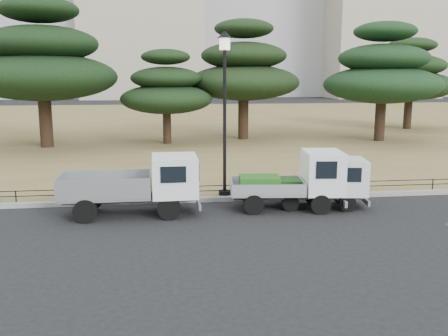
{
  "coord_description": "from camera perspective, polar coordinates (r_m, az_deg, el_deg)",
  "views": [
    {
      "loc": [
        -2.1,
        -14.38,
        4.4
      ],
      "look_at": [
        0.0,
        2.0,
        1.3
      ],
      "focal_mm": 40.0,
      "sensor_mm": 36.0,
      "label": 1
    }
  ],
  "objects": [
    {
      "name": "street_lamp",
      "position": [
        17.42,
        0.08,
        9.36
      ],
      "size": [
        0.51,
        0.51,
        5.71
      ],
      "color": "black",
      "rests_on": "lawn"
    },
    {
      "name": "pine_center_left",
      "position": [
        31.18,
        -6.61,
        8.89
      ],
      "size": [
        5.69,
        5.69,
        5.78
      ],
      "color": "black",
      "rests_on": "lawn"
    },
    {
      "name": "pipe_fence",
      "position": [
        17.7,
        -0.31,
        -2.29
      ],
      "size": [
        38.0,
        0.04,
        0.4
      ],
      "color": "black",
      "rests_on": "lawn"
    },
    {
      "name": "curb",
      "position": [
        17.64,
        -0.25,
        -3.54
      ],
      "size": [
        120.0,
        0.25,
        0.16
      ],
      "primitive_type": "cube",
      "color": "gray",
      "rests_on": "ground"
    },
    {
      "name": "truck_kei_front",
      "position": [
        16.65,
        8.16,
        -1.4
      ],
      "size": [
        3.78,
        1.91,
        1.93
      ],
      "rotation": [
        0.0,
        0.0,
        -0.1
      ],
      "color": "black",
      "rests_on": "ground"
    },
    {
      "name": "lawn",
      "position": [
        45.23,
        -4.62,
        5.11
      ],
      "size": [
        120.0,
        56.0,
        0.15
      ],
      "primitive_type": "cube",
      "color": "olive",
      "rests_on": "ground"
    },
    {
      "name": "ground",
      "position": [
        15.18,
        0.96,
        -6.22
      ],
      "size": [
        220.0,
        220.0,
        0.0
      ],
      "primitive_type": "plane",
      "color": "black"
    },
    {
      "name": "pine_west_near",
      "position": [
        31.32,
        -20.09,
        11.3
      ],
      "size": [
        8.6,
        8.6,
        8.59
      ],
      "color": "black",
      "rests_on": "lawn"
    },
    {
      "name": "pine_east_far",
      "position": [
        42.35,
        20.51,
        9.75
      ],
      "size": [
        7.05,
        7.05,
        7.08
      ],
      "color": "black",
      "rests_on": "lawn"
    },
    {
      "name": "truck_large",
      "position": [
        16.01,
        -9.72,
        -1.65
      ],
      "size": [
        4.28,
        1.74,
        1.86
      ],
      "rotation": [
        0.0,
        0.0,
        0.01
      ],
      "color": "black",
      "rests_on": "ground"
    },
    {
      "name": "pine_east_near",
      "position": [
        33.92,
        17.68,
        10.32
      ],
      "size": [
        7.47,
        7.47,
        7.54
      ],
      "color": "black",
      "rests_on": "lawn"
    },
    {
      "name": "truck_kei_rear",
      "position": [
        17.08,
        11.54,
        -1.69
      ],
      "size": [
        3.29,
        1.76,
        1.64
      ],
      "rotation": [
        0.0,
        0.0,
        -0.15
      ],
      "color": "black",
      "rests_on": "ground"
    },
    {
      "name": "pine_center_right",
      "position": [
        33.28,
        2.25,
        11.07
      ],
      "size": [
        7.34,
        7.34,
        7.79
      ],
      "color": "black",
      "rests_on": "lawn"
    }
  ]
}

